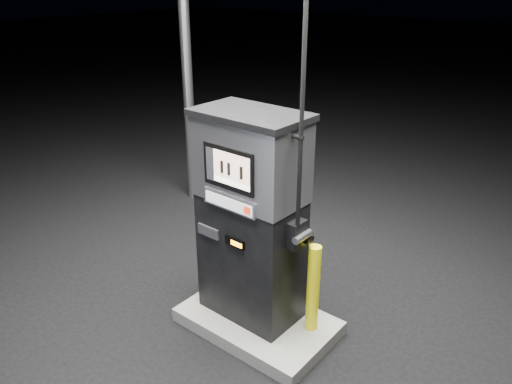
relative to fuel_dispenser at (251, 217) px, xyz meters
The scene contains 5 objects.
ground 1.29m from the fuel_dispenser, 18.67° to the right, with size 80.00×80.00×0.00m, color black.
pump_island 1.21m from the fuel_dispenser, 18.67° to the right, with size 1.60×1.00×0.15m, color #60605C.
fuel_dispenser is the anchor object (origin of this frame).
bollard_left 0.90m from the fuel_dispenser, behind, with size 0.13×0.13×0.98m, color #FFF30E.
bollard_right 0.94m from the fuel_dispenser, 13.20° to the left, with size 0.13×0.13×0.96m, color #FFF30E.
Camera 1 is at (2.71, -3.40, 3.50)m, focal length 35.00 mm.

